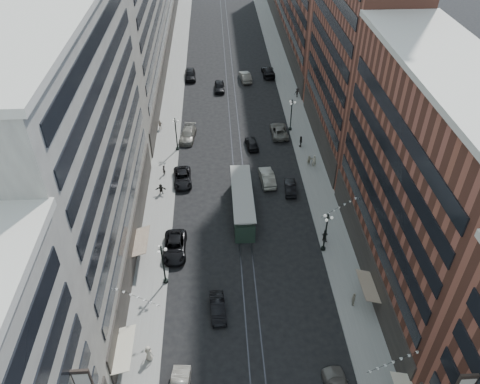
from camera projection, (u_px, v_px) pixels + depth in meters
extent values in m
plane|color=black|center=(235.00, 132.00, 77.42)|extent=(220.00, 220.00, 0.00)
cube|color=gray|center=(172.00, 105.00, 84.75)|extent=(4.00, 180.00, 0.15)
cube|color=gray|center=(292.00, 102.00, 85.73)|extent=(4.00, 180.00, 0.15)
cube|color=#2D2D33|center=(228.00, 104.00, 85.25)|extent=(0.12, 180.00, 0.02)
cube|color=#2D2D33|center=(236.00, 104.00, 85.31)|extent=(0.12, 180.00, 0.02)
cube|color=#A19D8E|center=(77.00, 154.00, 46.82)|extent=(8.00, 36.00, 28.00)
cube|color=brown|center=(423.00, 189.00, 45.62)|extent=(8.00, 30.00, 24.00)
cube|color=brown|center=(363.00, 7.00, 62.09)|extent=(8.00, 26.00, 42.00)
cylinder|color=black|center=(166.00, 281.00, 51.68)|extent=(0.56, 0.56, 0.30)
cylinder|color=black|center=(163.00, 265.00, 50.17)|extent=(0.18, 0.18, 5.20)
sphere|color=black|center=(161.00, 247.00, 48.44)|extent=(0.24, 0.24, 0.24)
sphere|color=white|center=(165.00, 249.00, 48.71)|extent=(0.36, 0.36, 0.36)
sphere|color=white|center=(159.00, 247.00, 48.98)|extent=(0.36, 0.36, 0.36)
sphere|color=white|center=(159.00, 252.00, 48.37)|extent=(0.36, 0.36, 0.36)
cylinder|color=black|center=(178.00, 149.00, 72.90)|extent=(0.56, 0.56, 0.30)
cylinder|color=black|center=(176.00, 135.00, 71.39)|extent=(0.18, 0.18, 5.20)
sphere|color=black|center=(175.00, 119.00, 69.67)|extent=(0.24, 0.24, 0.24)
sphere|color=white|center=(178.00, 121.00, 69.93)|extent=(0.36, 0.36, 0.36)
sphere|color=white|center=(174.00, 120.00, 70.21)|extent=(0.36, 0.36, 0.36)
sphere|color=white|center=(173.00, 123.00, 69.60)|extent=(0.36, 0.36, 0.36)
cylinder|color=black|center=(323.00, 248.00, 55.63)|extent=(0.56, 0.56, 0.30)
cylinder|color=black|center=(325.00, 233.00, 54.12)|extent=(0.18, 0.18, 5.20)
sphere|color=black|center=(328.00, 215.00, 52.40)|extent=(0.24, 0.24, 0.24)
sphere|color=white|center=(332.00, 218.00, 52.67)|extent=(0.36, 0.36, 0.36)
sphere|color=white|center=(325.00, 216.00, 52.94)|extent=(0.36, 0.36, 0.36)
sphere|color=white|center=(327.00, 220.00, 52.33)|extent=(0.36, 0.36, 0.36)
cylinder|color=black|center=(290.00, 129.00, 77.65)|extent=(0.56, 0.56, 0.30)
cylinder|color=black|center=(291.00, 116.00, 76.14)|extent=(0.18, 0.18, 5.20)
sphere|color=black|center=(292.00, 100.00, 74.41)|extent=(0.24, 0.24, 0.24)
sphere|color=white|center=(295.00, 102.00, 74.68)|extent=(0.36, 0.36, 0.36)
sphere|color=white|center=(290.00, 101.00, 74.95)|extent=(0.36, 0.36, 0.36)
sphere|color=white|center=(291.00, 104.00, 74.34)|extent=(0.36, 0.36, 0.36)
cube|color=#213529|center=(242.00, 204.00, 60.60)|extent=(2.45, 11.78, 2.55)
cube|color=gray|center=(242.00, 195.00, 59.63)|extent=(1.57, 10.80, 0.59)
cube|color=gray|center=(242.00, 192.00, 59.39)|extent=(2.65, 11.97, 0.15)
cylinder|color=black|center=(244.00, 233.00, 57.70)|extent=(2.26, 0.69, 0.69)
cylinder|color=black|center=(240.00, 189.00, 64.65)|extent=(2.26, 0.69, 0.69)
imported|color=black|center=(175.00, 247.00, 55.15)|extent=(2.64, 5.72, 1.59)
imported|color=black|center=(218.00, 308.00, 48.26)|extent=(1.84, 4.42, 1.42)
imported|color=#B5AB96|center=(149.00, 353.00, 43.72)|extent=(1.02, 0.82, 1.84)
imported|color=black|center=(142.00, 234.00, 56.62)|extent=(0.88, 0.70, 1.59)
imported|color=#ACA48F|center=(354.00, 299.00, 48.79)|extent=(0.67, 1.08, 1.71)
imported|color=black|center=(183.00, 178.00, 66.09)|extent=(2.84, 5.48, 1.48)
imported|color=slate|center=(188.00, 135.00, 75.27)|extent=(2.94, 5.75, 1.60)
imported|color=black|center=(190.00, 75.00, 93.27)|extent=(2.36, 5.30, 1.77)
imported|color=black|center=(290.00, 187.00, 64.45)|extent=(1.81, 4.30, 1.38)
imported|color=#626057|center=(279.00, 131.00, 76.27)|extent=(2.65, 5.64, 1.56)
imported|color=black|center=(268.00, 72.00, 94.52)|extent=(2.53, 5.86, 1.68)
imported|color=black|center=(219.00, 87.00, 89.17)|extent=(1.88, 4.68, 1.59)
imported|color=slate|center=(245.00, 77.00, 92.59)|extent=(2.40, 5.35, 1.70)
imported|color=black|center=(161.00, 189.00, 63.71)|extent=(1.46, 0.44, 1.57)
imported|color=#B8A898|center=(160.00, 125.00, 77.32)|extent=(1.04, 0.57, 1.70)
imported|color=black|center=(325.00, 235.00, 56.43)|extent=(0.94, 0.83, 1.69)
imported|color=#BCB49B|center=(314.00, 161.00, 68.72)|extent=(0.71, 0.47, 1.95)
imported|color=black|center=(297.00, 93.00, 86.56)|extent=(1.21, 0.68, 1.77)
imported|color=gray|center=(267.00, 177.00, 66.03)|extent=(2.17, 5.24, 1.69)
imported|color=black|center=(252.00, 143.00, 73.38)|extent=(2.18, 4.37, 1.43)
imported|color=#ACA68E|center=(309.00, 160.00, 69.24)|extent=(1.35, 1.23, 1.53)
imported|color=black|center=(164.00, 170.00, 67.26)|extent=(0.57, 0.67, 1.56)
imported|color=black|center=(301.00, 141.00, 73.11)|extent=(0.68, 1.15, 1.85)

